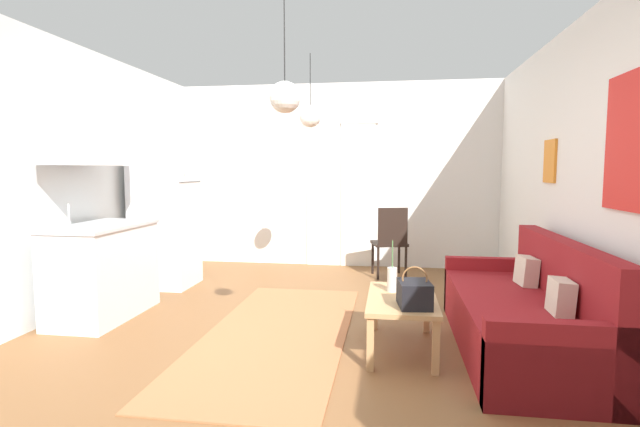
{
  "coord_description": "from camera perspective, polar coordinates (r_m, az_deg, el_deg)",
  "views": [
    {
      "loc": [
        0.8,
        -3.3,
        1.4
      ],
      "look_at": [
        0.13,
        1.1,
        0.98
      ],
      "focal_mm": 26.45,
      "sensor_mm": 36.0,
      "label": 1
    }
  ],
  "objects": [
    {
      "name": "ground_plane",
      "position": [
        3.69,
        -4.75,
        -17.74
      ],
      "size": [
        5.16,
        7.53,
        0.1
      ],
      "primitive_type": "cube",
      "color": "brown"
    },
    {
      "name": "wall_back",
      "position": [
        6.86,
        2.0,
        4.55
      ],
      "size": [
        4.76,
        0.13,
        2.62
      ],
      "color": "white",
      "rests_on": "ground_plane"
    },
    {
      "name": "wall_right",
      "position": [
        3.64,
        33.58,
        3.15
      ],
      "size": [
        0.12,
        7.13,
        2.62
      ],
      "color": "white",
      "rests_on": "ground_plane"
    },
    {
      "name": "area_rug",
      "position": [
        4.16,
        -5.18,
        -14.2
      ],
      "size": [
        1.18,
        2.91,
        0.01
      ],
      "primitive_type": "cube",
      "color": "#B26B42",
      "rests_on": "ground_plane"
    },
    {
      "name": "couch",
      "position": [
        4.02,
        23.72,
        -11.32
      ],
      "size": [
        0.84,
        2.05,
        0.86
      ],
      "color": "maroon",
      "rests_on": "ground_plane"
    },
    {
      "name": "coffee_table",
      "position": [
        3.76,
        9.87,
        -10.71
      ],
      "size": [
        0.52,
        0.94,
        0.42
      ],
      "color": "tan",
      "rests_on": "ground_plane"
    },
    {
      "name": "bamboo_vase",
      "position": [
        3.87,
        8.72,
        -7.87
      ],
      "size": [
        0.08,
        0.08,
        0.41
      ],
      "color": "beige",
      "rests_on": "coffee_table"
    },
    {
      "name": "handbag",
      "position": [
        3.48,
        11.35,
        -9.47
      ],
      "size": [
        0.25,
        0.31,
        0.29
      ],
      "color": "black",
      "rests_on": "coffee_table"
    },
    {
      "name": "refrigerator",
      "position": [
        5.91,
        -18.21,
        0.07
      ],
      "size": [
        0.68,
        0.62,
        1.76
      ],
      "color": "white",
      "rests_on": "ground_plane"
    },
    {
      "name": "kitchen_counter",
      "position": [
        4.89,
        -25.25,
        -2.72
      ],
      "size": [
        0.61,
        1.09,
        2.0
      ],
      "color": "silver",
      "rests_on": "ground_plane"
    },
    {
      "name": "accent_chair",
      "position": [
        6.14,
        8.53,
        -3.06
      ],
      "size": [
        0.5,
        0.49,
        0.92
      ],
      "rotation": [
        0.0,
        0.0,
        3.39
      ],
      "color": "black",
      "rests_on": "ground_plane"
    },
    {
      "name": "pendant_lamp_near",
      "position": [
        3.16,
        -4.28,
        13.87
      ],
      "size": [
        0.21,
        0.21,
        0.86
      ],
      "color": "black"
    },
    {
      "name": "pendant_lamp_far",
      "position": [
        5.15,
        -1.18,
        11.67
      ],
      "size": [
        0.24,
        0.24,
        0.78
      ],
      "color": "black"
    }
  ]
}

